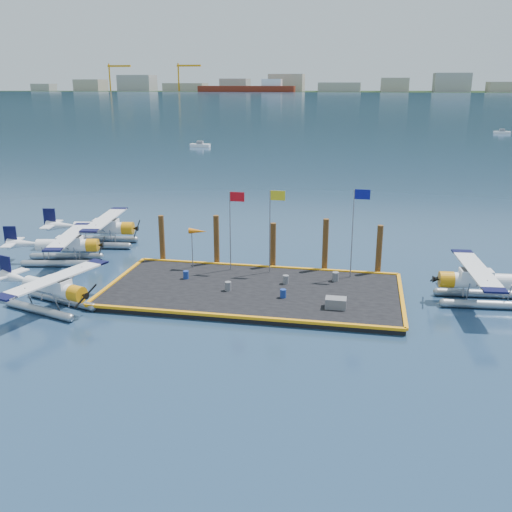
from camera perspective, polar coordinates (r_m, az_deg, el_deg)
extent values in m
plane|color=navy|center=(39.58, -0.27, -3.84)|extent=(4000.00, 4000.00, 0.00)
cube|color=black|center=(39.51, -0.28, -3.56)|extent=(20.00, 10.00, 0.40)
cube|color=black|center=(1136.41, 10.92, 15.97)|extent=(3000.00, 500.00, 0.30)
cube|color=#62160E|center=(915.69, -0.98, 16.34)|extent=(150.00, 22.00, 10.00)
cube|color=white|center=(908.30, 1.60, 16.90)|extent=(30.00, 16.00, 12.00)
cylinder|color=orange|center=(1024.62, -14.42, 16.91)|extent=(2.40, 2.40, 44.00)
cylinder|color=orange|center=(980.68, -7.75, 17.29)|extent=(2.40, 2.40, 44.00)
cube|color=black|center=(1440.22, 11.29, 20.88)|extent=(2200.00, 500.00, 240.00)
cone|color=black|center=(1577.33, -2.33, 16.45)|extent=(1400.00, 1400.00, 520.00)
cone|color=black|center=(1587.39, 9.16, 16.26)|extent=(1300.00, 1300.00, 430.00)
cylinder|color=gray|center=(39.98, -18.86, -4.17)|extent=(5.39, 2.15, 0.53)
cylinder|color=gray|center=(38.80, -20.94, -5.04)|extent=(5.39, 2.15, 0.53)
cylinder|color=white|center=(38.85, -19.88, -3.01)|extent=(4.22, 2.16, 0.97)
cube|color=white|center=(38.37, -19.39, -2.71)|extent=(2.15, 1.51, 0.80)
cube|color=black|center=(38.13, -19.15, -2.53)|extent=(1.46, 1.26, 0.49)
cylinder|color=orange|center=(37.24, -17.49, -3.63)|extent=(1.15, 1.24, 1.03)
cube|color=black|center=(36.72, -16.67, -3.84)|extent=(0.64, 1.89, 0.99)
cube|color=white|center=(38.23, -19.46, -2.09)|extent=(3.66, 7.99, 0.11)
cube|color=black|center=(40.72, -15.56, -0.58)|extent=(1.50, 1.16, 0.12)
cube|color=black|center=(35.97, -23.88, -3.78)|extent=(1.50, 1.16, 0.12)
cube|color=black|center=(41.64, -23.77, -0.98)|extent=(0.96, 0.39, 1.50)
cube|color=white|center=(41.74, -23.60, -1.75)|extent=(1.66, 3.11, 0.09)
cylinder|color=gray|center=(49.76, -18.43, -0.01)|extent=(5.61, 1.62, 0.54)
cylinder|color=gray|center=(47.96, -19.14, -0.71)|extent=(5.61, 1.62, 0.54)
cylinder|color=white|center=(48.47, -18.71, 1.03)|extent=(4.32, 1.79, 1.00)
cube|color=white|center=(48.22, -18.14, 1.39)|extent=(2.15, 1.36, 0.81)
cube|color=black|center=(48.09, -17.85, 1.60)|extent=(1.43, 1.18, 0.50)
cylinder|color=orange|center=(47.78, -16.04, 1.05)|extent=(1.09, 1.20, 1.05)
cube|color=black|center=(47.57, -15.14, 1.05)|extent=(0.44, 1.99, 1.02)
cube|color=white|center=(48.11, -18.19, 1.91)|extent=(2.90, 8.25, 0.11)
cube|color=black|center=(51.71, -16.92, 3.04)|extent=(1.49, 1.06, 0.12)
cube|color=black|center=(44.55, -19.66, 0.60)|extent=(1.49, 1.06, 0.12)
cube|color=black|center=(49.74, -23.36, 1.89)|extent=(1.00, 0.30, 1.54)
cube|color=white|center=(49.85, -23.18, 1.24)|extent=(1.39, 3.18, 0.09)
cylinder|color=gray|center=(54.19, -15.09, 1.66)|extent=(6.09, 1.36, 0.59)
cylinder|color=gray|center=(52.23, -15.81, 1.03)|extent=(6.09, 1.36, 0.59)
cylinder|color=white|center=(52.82, -15.35, 2.73)|extent=(4.65, 1.65, 1.08)
cube|color=white|center=(52.55, -14.78, 3.09)|extent=(2.27, 1.34, 0.88)
cube|color=black|center=(52.42, -14.49, 3.30)|extent=(1.49, 1.19, 0.54)
cylinder|color=orange|center=(52.06, -12.70, 2.72)|extent=(1.12, 1.25, 1.14)
cube|color=black|center=(51.83, -11.81, 2.71)|extent=(0.34, 2.17, 1.10)
cube|color=white|center=(52.44, -14.82, 3.61)|extent=(2.58, 8.92, 0.12)
cube|color=black|center=(56.35, -13.51, 4.61)|extent=(1.57, 1.06, 0.13)
cube|color=black|center=(48.58, -16.32, 2.45)|extent=(1.57, 1.06, 0.13)
cube|color=black|center=(54.24, -19.94, 3.63)|extent=(1.08, 0.25, 1.66)
cube|color=white|center=(54.34, -19.78, 2.98)|extent=(1.30, 3.41, 0.10)
cylinder|color=gray|center=(39.99, 22.29, -4.52)|extent=(5.82, 1.04, 0.56)
cylinder|color=gray|center=(41.84, 21.56, -3.50)|extent=(5.82, 1.04, 0.56)
cylinder|color=white|center=(40.45, 21.86, -2.32)|extent=(4.42, 1.38, 1.03)
cube|color=white|center=(40.20, 21.14, -1.87)|extent=(2.13, 1.19, 0.84)
cube|color=black|center=(40.07, 20.78, -1.60)|extent=(1.38, 1.09, 0.51)
cylinder|color=orange|center=(39.85, 18.49, -2.25)|extent=(1.02, 1.16, 1.08)
cube|color=black|center=(39.68, 17.37, -2.22)|extent=(0.23, 2.08, 1.05)
cube|color=white|center=(40.06, 21.21, -1.23)|extent=(2.09, 8.50, 0.11)
cube|color=black|center=(36.40, 22.76, -3.19)|extent=(1.47, 0.95, 0.12)
cube|color=black|center=(43.78, 19.92, 0.40)|extent=(1.47, 0.95, 0.12)
cylinder|color=navy|center=(41.68, -7.02, -1.88)|extent=(0.41, 0.41, 0.57)
cylinder|color=navy|center=(37.81, 2.73, -3.76)|extent=(0.41, 0.41, 0.57)
cylinder|color=slate|center=(39.07, -2.81, -3.03)|extent=(0.44, 0.44, 0.62)
cylinder|color=slate|center=(41.23, 7.95, -2.06)|extent=(0.47, 0.47, 0.67)
cylinder|color=slate|center=(40.39, 3.00, -2.36)|extent=(0.43, 0.43, 0.61)
cube|color=slate|center=(36.43, 7.98, -4.67)|extent=(1.32, 0.88, 0.66)
cylinder|color=gray|center=(42.60, -2.60, 2.46)|extent=(0.08, 0.08, 6.00)
cube|color=red|center=(41.90, -1.91, 5.94)|extent=(1.10, 0.03, 0.70)
cylinder|color=gray|center=(42.00, 1.39, 2.40)|extent=(0.08, 0.08, 6.20)
cube|color=yellow|center=(41.31, 2.17, 6.06)|extent=(1.10, 0.03, 0.70)
cylinder|color=gray|center=(41.44, 9.61, 2.18)|extent=(0.08, 0.08, 6.50)
cube|color=navy|center=(40.80, 10.58, 6.08)|extent=(1.10, 0.03, 0.70)
cylinder|color=gray|center=(43.77, -6.40, 0.73)|extent=(0.07, 0.07, 3.00)
cone|color=orange|center=(43.26, -5.82, 2.48)|extent=(1.40, 0.44, 0.44)
cylinder|color=#4C2E15|center=(46.15, -9.38, 1.59)|extent=(0.44, 0.44, 4.00)
cylinder|color=#4C2E15|center=(44.79, -3.97, 1.44)|extent=(0.44, 0.44, 4.20)
cylinder|color=#4C2E15|center=(43.95, 1.72, 0.90)|extent=(0.44, 0.44, 3.80)
cylinder|color=#4C2E15|center=(43.45, 6.94, 0.94)|extent=(0.44, 0.44, 4.30)
cylinder|color=#4C2E15|center=(43.43, 12.20, 0.46)|extent=(0.44, 0.44, 4.00)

